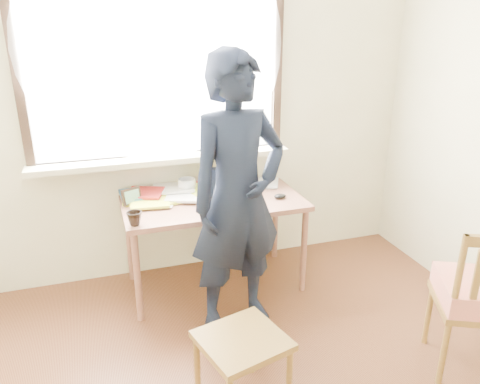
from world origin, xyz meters
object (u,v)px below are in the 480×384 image
object	(u,v)px
desk	(214,210)
mug_white	(187,186)
person	(238,198)
work_chair	(242,348)
side_chair	(479,295)
laptop	(230,194)
mug_dark	(134,218)

from	to	relation	value
desk	mug_white	distance (m)	0.29
person	work_chair	bearing A→B (deg)	-119.57
work_chair	person	distance (m)	0.88
side_chair	person	distance (m)	1.43
laptop	side_chair	bearing A→B (deg)	-50.87
desk	person	distance (m)	0.54
laptop	person	xyz separation A→B (m)	(-0.08, -0.44, 0.14)
laptop	mug_dark	size ratio (longest dim) A/B	3.74
work_chair	person	size ratio (longest dim) A/B	0.28
mug_dark	side_chair	bearing A→B (deg)	-31.63
side_chair	mug_dark	bearing A→B (deg)	148.37
work_chair	side_chair	size ratio (longest dim) A/B	0.53
work_chair	mug_dark	bearing A→B (deg)	113.73
mug_white	side_chair	distance (m)	1.99
mug_dark	work_chair	world-z (taller)	mug_dark
mug_dark	side_chair	size ratio (longest dim) A/B	0.11
side_chair	person	xyz separation A→B (m)	(-1.10, 0.82, 0.39)
desk	laptop	bearing A→B (deg)	-16.30
mug_white	mug_dark	world-z (taller)	mug_white
work_chair	side_chair	distance (m)	1.31
work_chair	person	bearing A→B (deg)	74.00
laptop	mug_white	world-z (taller)	laptop
laptop	mug_white	bearing A→B (deg)	135.66
desk	laptop	xyz separation A→B (m)	(0.11, -0.03, 0.12)
laptop	side_chair	xyz separation A→B (m)	(1.02, -1.26, -0.25)
desk	work_chair	size ratio (longest dim) A/B	2.61
mug_dark	laptop	bearing A→B (deg)	17.05
side_chair	person	size ratio (longest dim) A/B	0.52
desk	mug_dark	world-z (taller)	mug_dark
work_chair	mug_white	bearing A→B (deg)	88.95
desk	work_chair	distance (m)	1.19
laptop	work_chair	bearing A→B (deg)	-103.95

